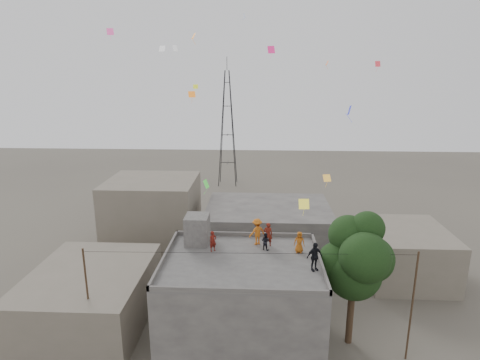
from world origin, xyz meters
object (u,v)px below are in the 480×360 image
object	(u,v)px
tree	(357,259)
person_dark_adult	(314,257)
stair_head_box	(197,229)
transmission_tower	(227,129)
person_red_adult	(268,234)

from	to	relation	value
tree	person_dark_adult	size ratio (longest dim) A/B	5.11
tree	stair_head_box	bearing A→B (deg)	169.26
tree	transmission_tower	distance (m)	41.12
stair_head_box	person_red_adult	distance (m)	4.91
person_red_adult	person_dark_adult	size ratio (longest dim) A/B	0.95
tree	transmission_tower	world-z (taller)	transmission_tower
stair_head_box	transmission_tower	xyz separation A→B (m)	(-0.80, 37.40, 1.97)
stair_head_box	person_dark_adult	bearing A→B (deg)	-25.90
stair_head_box	person_dark_adult	world-z (taller)	stair_head_box
tree	person_red_adult	world-z (taller)	tree
stair_head_box	tree	distance (m)	10.80
stair_head_box	person_red_adult	world-z (taller)	stair_head_box
transmission_tower	person_red_adult	size ratio (longest dim) A/B	11.89
stair_head_box	person_dark_adult	xyz separation A→B (m)	(7.60, -3.69, -0.11)
tree	person_red_adult	size ratio (longest dim) A/B	5.41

